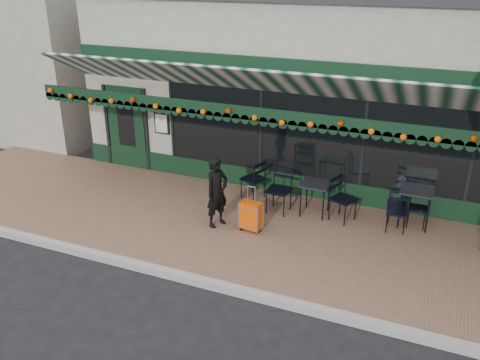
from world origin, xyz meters
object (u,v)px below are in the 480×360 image
at_px(woman, 217,192).
at_px(chair_b_left, 253,179).
at_px(cafe_table_b, 316,186).
at_px(chair_a_left, 397,204).
at_px(chair_b_right, 343,200).
at_px(chair_b_front, 279,191).
at_px(cafe_table_a, 417,193).
at_px(chair_a_right, 417,209).
at_px(chair_a_front, 397,212).
at_px(suitcase, 251,216).

bearing_deg(woman, chair_b_left, 15.37).
distance_m(woman, cafe_table_b, 2.18).
bearing_deg(chair_a_left, chair_b_right, -80.72).
relative_size(chair_a_left, chair_b_front, 0.79).
relative_size(woman, cafe_table_a, 1.85).
relative_size(cafe_table_a, chair_b_left, 0.87).
xyz_separation_m(cafe_table_b, chair_b_right, (0.63, -0.05, -0.18)).
xyz_separation_m(woman, chair_b_left, (0.19, 1.55, -0.29)).
relative_size(chair_a_right, chair_b_front, 0.79).
relative_size(woman, chair_a_left, 1.89).
bearing_deg(chair_a_front, suitcase, -161.94).
height_order(chair_a_left, chair_a_front, chair_a_front).
bearing_deg(chair_a_front, cafe_table_b, 172.48).
relative_size(woman, chair_b_right, 1.56).
bearing_deg(chair_b_right, cafe_table_a, -53.44).
distance_m(chair_a_right, chair_b_front, 2.93).
distance_m(chair_a_left, chair_b_right, 1.15).
bearing_deg(chair_b_right, suitcase, 147.68).
bearing_deg(cafe_table_a, suitcase, -152.77).
height_order(suitcase, chair_a_left, suitcase).
xyz_separation_m(cafe_table_b, chair_b_left, (-1.56, 0.26, -0.20)).
relative_size(suitcase, chair_b_right, 1.03).
bearing_deg(chair_b_right, chair_b_front, 117.34).
height_order(chair_a_right, chair_b_left, chair_b_left).
xyz_separation_m(suitcase, chair_b_left, (-0.55, 1.51, 0.14)).
bearing_deg(cafe_table_a, chair_a_right, -42.23).
distance_m(cafe_table_a, chair_a_left, 0.50).
xyz_separation_m(cafe_table_a, chair_b_right, (-1.44, -0.39, -0.25)).
distance_m(chair_a_left, chair_b_front, 2.53).
xyz_separation_m(cafe_table_b, chair_a_left, (1.70, 0.35, -0.27)).
height_order(chair_a_right, chair_b_right, chair_b_right).
bearing_deg(cafe_table_b, chair_a_right, 7.55).
bearing_deg(woman, chair_a_right, -45.58).
height_order(cafe_table_a, chair_a_front, chair_a_front).
relative_size(cafe_table_b, chair_a_right, 0.92).
bearing_deg(chair_b_left, cafe_table_a, 111.74).
height_order(woman, chair_b_right, woman).
relative_size(woman, chair_a_front, 1.81).
bearing_deg(chair_a_right, woman, 111.18).
bearing_deg(chair_a_front, chair_b_right, 173.71).
distance_m(cafe_table_a, chair_b_right, 1.51).
distance_m(chair_a_front, chair_b_right, 1.12).
xyz_separation_m(woman, chair_b_right, (2.38, 1.24, -0.27)).
xyz_separation_m(woman, chair_b_front, (0.98, 1.10, -0.25)).
height_order(cafe_table_b, chair_a_front, chair_a_front).
relative_size(chair_a_left, chair_a_right, 1.00).
xyz_separation_m(chair_b_right, chair_b_front, (-1.39, -0.14, 0.02)).
bearing_deg(chair_b_front, cafe_table_b, 17.20).
bearing_deg(suitcase, cafe_table_a, 35.32).
bearing_deg(chair_a_right, chair_b_right, 101.62).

